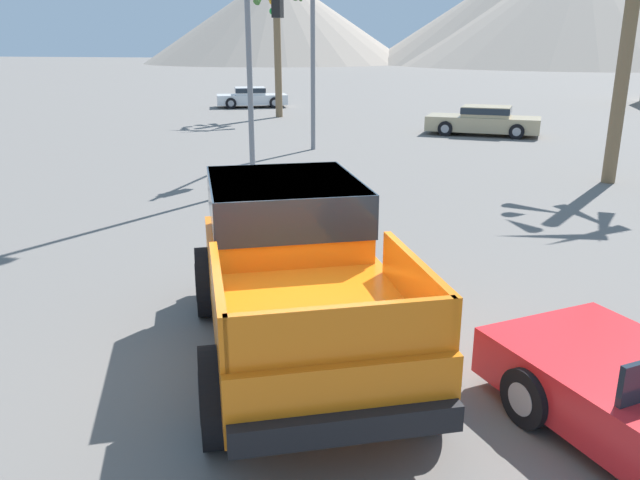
{
  "coord_description": "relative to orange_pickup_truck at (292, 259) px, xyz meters",
  "views": [
    {
      "loc": [
        2.21,
        -6.78,
        3.64
      ],
      "look_at": [
        0.12,
        0.71,
        1.19
      ],
      "focal_mm": 35.0,
      "sensor_mm": 36.0,
      "label": 1
    }
  ],
  "objects": [
    {
      "name": "ground_plane",
      "position": [
        0.04,
        -0.03,
        -1.15
      ],
      "size": [
        320.0,
        320.0,
        0.0
      ],
      "primitive_type": "plane",
      "color": "slate"
    },
    {
      "name": "distant_mountain_range",
      "position": [
        5.48,
        119.41,
        8.06
      ],
      "size": [
        137.7,
        74.44,
        19.53
      ],
      "color": "gray",
      "rests_on": "ground_plane"
    },
    {
      "name": "parked_car_white",
      "position": [
        -12.06,
        29.14,
        -0.54
      ],
      "size": [
        4.56,
        3.43,
        1.17
      ],
      "rotation": [
        0.0,
        0.0,
        5.15
      ],
      "color": "white",
      "rests_on": "ground_plane"
    },
    {
      "name": "traffic_light_main",
      "position": [
        -4.05,
        13.24,
        2.78
      ],
      "size": [
        0.38,
        4.21,
        5.57
      ],
      "rotation": [
        0.0,
        0.0,
        4.71
      ],
      "color": "slate",
      "rests_on": "ground_plane"
    },
    {
      "name": "orange_pickup_truck",
      "position": [
        0.0,
        0.0,
        0.0
      ],
      "size": [
        4.07,
        5.46,
        2.01
      ],
      "rotation": [
        0.0,
        0.0,
        0.47
      ],
      "color": "orange",
      "rests_on": "ground_plane"
    },
    {
      "name": "palm_tree_tall",
      "position": [
        -8.66,
        24.43,
        4.08
      ],
      "size": [
        2.84,
        3.1,
        6.88
      ],
      "color": "brown",
      "rests_on": "ground_plane"
    },
    {
      "name": "parked_car_tan",
      "position": [
        1.79,
        20.39,
        -0.54
      ],
      "size": [
        4.69,
        2.13,
        1.19
      ],
      "rotation": [
        0.0,
        0.0,
        1.5
      ],
      "color": "tan",
      "rests_on": "ground_plane"
    }
  ]
}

